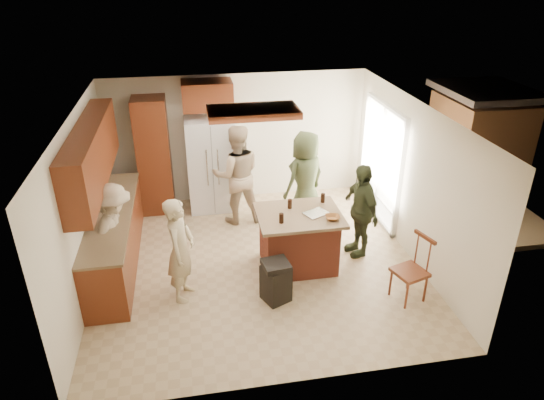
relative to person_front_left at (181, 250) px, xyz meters
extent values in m
plane|color=tan|center=(1.17, 0.65, -0.78)|extent=(5.00, 5.00, 0.00)
plane|color=white|center=(1.17, 0.65, 1.72)|extent=(5.00, 5.00, 0.00)
plane|color=beige|center=(1.17, 3.15, 0.47)|extent=(5.00, 0.00, 5.00)
plane|color=beige|center=(1.17, -1.85, 0.47)|extent=(5.00, 0.00, 5.00)
plane|color=beige|center=(-1.33, 0.65, 0.47)|extent=(0.00, 5.00, 5.00)
plane|color=beige|center=(3.67, 0.65, 0.47)|extent=(0.00, 5.00, 5.00)
cube|color=white|center=(3.65, 1.85, 0.27)|extent=(0.02, 1.60, 2.10)
cube|color=white|center=(3.63, 1.85, 0.27)|extent=(0.08, 1.72, 2.10)
cube|color=maroon|center=(1.17, 0.85, 1.66)|extent=(1.30, 0.70, 0.10)
cube|color=white|center=(1.17, 0.85, 1.60)|extent=(1.10, 0.50, 0.02)
cube|color=olive|center=(5.17, 1.85, -0.83)|extent=(3.00, 3.00, 0.10)
cube|color=#593319|center=(5.87, 2.45, 0.22)|extent=(1.40, 1.60, 2.00)
imported|color=tan|center=(0.00, 0.00, 0.00)|extent=(0.57, 0.67, 1.56)
imported|color=tan|center=(1.03, 2.13, 0.14)|extent=(0.91, 0.57, 1.84)
imported|color=#353E24|center=(2.23, 1.88, 0.09)|extent=(1.01, 0.90, 1.73)
imported|color=#333B22|center=(2.85, 0.68, 0.01)|extent=(0.63, 0.99, 1.58)
imported|color=#9D896B|center=(-0.93, 0.64, -0.01)|extent=(0.72, 1.09, 1.55)
cube|color=maroon|center=(-1.03, 1.05, -0.34)|extent=(0.60, 3.00, 0.88)
cube|color=#846B4C|center=(-1.03, 1.05, 0.12)|extent=(0.64, 3.00, 0.04)
cube|color=maroon|center=(-1.16, 1.05, 1.09)|extent=(0.35, 3.00, 0.85)
cube|color=maroon|center=(-0.43, 2.85, 0.32)|extent=(0.60, 0.60, 2.20)
cube|color=maroon|center=(0.62, 2.85, 1.42)|extent=(0.90, 0.60, 0.50)
cube|color=white|center=(0.62, 2.77, 0.12)|extent=(0.90, 0.72, 1.80)
cube|color=gray|center=(0.62, 2.40, 0.12)|extent=(0.01, 0.01, 1.71)
cylinder|color=silver|center=(0.52, 2.38, 0.21)|extent=(0.02, 0.02, 0.70)
cylinder|color=silver|center=(0.72, 2.38, 0.21)|extent=(0.02, 0.02, 0.70)
cube|color=#973B27|center=(1.79, 0.47, -0.34)|extent=(1.10, 0.85, 0.88)
cube|color=#7B6247|center=(1.79, 0.47, 0.12)|extent=(1.28, 1.03, 0.05)
cube|color=silver|center=(2.04, 0.42, 0.16)|extent=(0.42, 0.38, 0.02)
imported|color=brown|center=(2.24, 0.22, 0.18)|extent=(0.24, 0.24, 0.05)
cylinder|color=black|center=(1.47, 0.25, 0.22)|extent=(0.07, 0.07, 0.15)
cylinder|color=black|center=(1.69, 0.68, 0.22)|extent=(0.07, 0.07, 0.15)
cylinder|color=black|center=(2.25, 0.79, 0.22)|extent=(0.07, 0.07, 0.15)
cube|color=black|center=(1.29, -0.32, -0.51)|extent=(0.45, 0.45, 0.55)
cube|color=black|center=(1.29, -0.32, -0.19)|extent=(0.41, 0.41, 0.08)
cube|color=maroon|center=(3.15, -0.62, -0.33)|extent=(0.53, 0.53, 0.05)
cylinder|color=maroon|center=(3.03, -0.83, -0.56)|extent=(0.05, 0.05, 0.44)
cylinder|color=maroon|center=(3.36, -0.73, -0.56)|extent=(0.05, 0.05, 0.44)
cylinder|color=maroon|center=(2.93, -0.51, -0.56)|extent=(0.05, 0.05, 0.44)
cylinder|color=maroon|center=(3.26, -0.41, -0.56)|extent=(0.05, 0.05, 0.44)
cube|color=maroon|center=(3.33, -0.56, 0.19)|extent=(0.16, 0.39, 0.05)
cylinder|color=maroon|center=(3.36, -0.68, -0.06)|extent=(0.03, 0.03, 0.50)
cylinder|color=maroon|center=(3.29, -0.45, -0.06)|extent=(0.03, 0.03, 0.50)
camera|label=1|loc=(0.25, -5.82, 3.62)|focal=32.00mm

